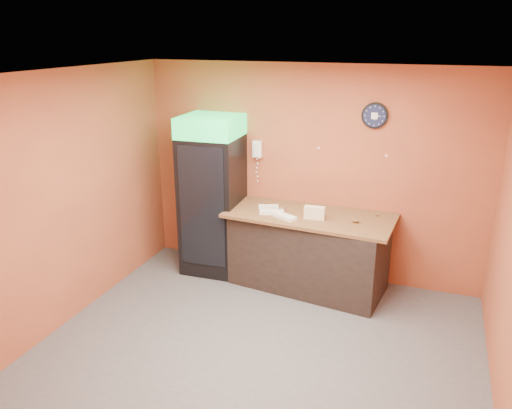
% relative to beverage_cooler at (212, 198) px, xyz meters
% --- Properties ---
extents(floor, '(4.50, 4.50, 0.00)m').
position_rel_beverage_cooler_xyz_m(floor, '(1.24, -1.60, -1.04)').
color(floor, '#47474C').
rests_on(floor, ground).
extents(back_wall, '(4.50, 0.02, 2.80)m').
position_rel_beverage_cooler_xyz_m(back_wall, '(1.24, 0.40, 0.36)').
color(back_wall, '#AF5531').
rests_on(back_wall, floor).
extents(left_wall, '(0.02, 4.00, 2.80)m').
position_rel_beverage_cooler_xyz_m(left_wall, '(-1.01, -1.60, 0.36)').
color(left_wall, '#AF5531').
rests_on(left_wall, floor).
extents(ceiling, '(4.50, 4.00, 0.02)m').
position_rel_beverage_cooler_xyz_m(ceiling, '(1.24, -1.60, 1.76)').
color(ceiling, white).
rests_on(ceiling, back_wall).
extents(beverage_cooler, '(0.78, 0.79, 2.14)m').
position_rel_beverage_cooler_xyz_m(beverage_cooler, '(0.00, 0.00, 0.00)').
color(beverage_cooler, black).
rests_on(beverage_cooler, floor).
extents(prep_counter, '(2.00, 1.08, 0.96)m').
position_rel_beverage_cooler_xyz_m(prep_counter, '(1.36, -0.03, -0.57)').
color(prep_counter, black).
rests_on(prep_counter, floor).
extents(wall_clock, '(0.31, 0.06, 0.31)m').
position_rel_beverage_cooler_xyz_m(wall_clock, '(2.02, 0.37, 1.16)').
color(wall_clock, black).
rests_on(wall_clock, back_wall).
extents(wall_phone, '(0.12, 0.11, 0.22)m').
position_rel_beverage_cooler_xyz_m(wall_phone, '(0.53, 0.34, 0.63)').
color(wall_phone, white).
rests_on(wall_phone, back_wall).
extents(butcher_paper, '(2.13, 1.08, 0.04)m').
position_rel_beverage_cooler_xyz_m(butcher_paper, '(1.36, -0.03, -0.07)').
color(butcher_paper, brown).
rests_on(butcher_paper, prep_counter).
extents(sub_roll_stack, '(0.26, 0.10, 0.16)m').
position_rel_beverage_cooler_xyz_m(sub_roll_stack, '(1.46, -0.17, 0.03)').
color(sub_roll_stack, beige).
rests_on(sub_roll_stack, butcher_paper).
extents(wrapped_sandwich_left, '(0.32, 0.18, 0.04)m').
position_rel_beverage_cooler_xyz_m(wrapped_sandwich_left, '(0.91, -0.18, -0.03)').
color(wrapped_sandwich_left, white).
rests_on(wrapped_sandwich_left, butcher_paper).
extents(wrapped_sandwich_mid, '(0.32, 0.24, 0.04)m').
position_rel_beverage_cooler_xyz_m(wrapped_sandwich_mid, '(1.12, -0.28, -0.03)').
color(wrapped_sandwich_mid, white).
rests_on(wrapped_sandwich_mid, butcher_paper).
extents(wrapped_sandwich_right, '(0.27, 0.19, 0.04)m').
position_rel_beverage_cooler_xyz_m(wrapped_sandwich_right, '(0.81, 0.00, -0.03)').
color(wrapped_sandwich_right, white).
rests_on(wrapped_sandwich_right, butcher_paper).
extents(kitchen_tool, '(0.06, 0.06, 0.06)m').
position_rel_beverage_cooler_xyz_m(kitchen_tool, '(1.01, -0.05, -0.02)').
color(kitchen_tool, silver).
rests_on(kitchen_tool, butcher_paper).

